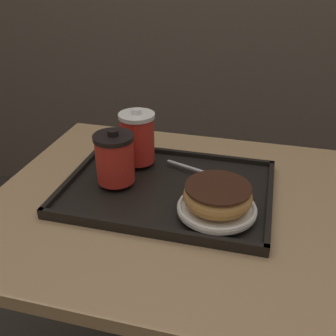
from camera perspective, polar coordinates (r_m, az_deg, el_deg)
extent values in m
cube|color=tan|center=(0.91, 0.90, -5.18)|extent=(0.84, 0.71, 0.03)
cylinder|color=#333338|center=(1.17, 0.75, -20.56)|extent=(0.08, 0.08, 0.72)
cube|color=black|center=(0.93, 0.00, -3.14)|extent=(0.48, 0.35, 0.01)
cube|color=black|center=(0.79, -3.16, -8.75)|extent=(0.48, 0.01, 0.01)
cube|color=black|center=(1.06, 2.31, 2.12)|extent=(0.48, 0.01, 0.01)
cube|color=black|center=(1.00, -13.07, -0.66)|extent=(0.01, 0.35, 0.01)
cube|color=black|center=(0.90, 14.56, -4.39)|extent=(0.01, 0.35, 0.01)
cylinder|color=red|center=(0.91, -7.70, 1.14)|extent=(0.09, 0.09, 0.11)
cylinder|color=black|center=(0.89, -7.94, 4.43)|extent=(0.09, 0.09, 0.01)
cylinder|color=black|center=(0.88, -7.99, 5.09)|extent=(0.02, 0.02, 0.01)
cylinder|color=red|center=(0.99, -4.44, 4.15)|extent=(0.08, 0.08, 0.12)
cylinder|color=white|center=(0.97, -4.59, 7.57)|extent=(0.09, 0.09, 0.01)
cylinder|color=white|center=(0.96, -4.61, 8.18)|extent=(0.02, 0.02, 0.01)
cylinder|color=white|center=(0.83, 7.08, -5.89)|extent=(0.17, 0.17, 0.01)
torus|color=white|center=(0.83, 7.10, -5.55)|extent=(0.16, 0.16, 0.01)
torus|color=tan|center=(0.81, 7.21, -4.09)|extent=(0.14, 0.14, 0.04)
cylinder|color=#381E14|center=(0.80, 7.31, -2.75)|extent=(0.14, 0.14, 0.00)
ellipsoid|color=silver|center=(0.95, 6.56, -0.84)|extent=(0.04, 0.03, 0.01)
cube|color=silver|center=(0.98, 2.74, 0.18)|extent=(0.11, 0.04, 0.00)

